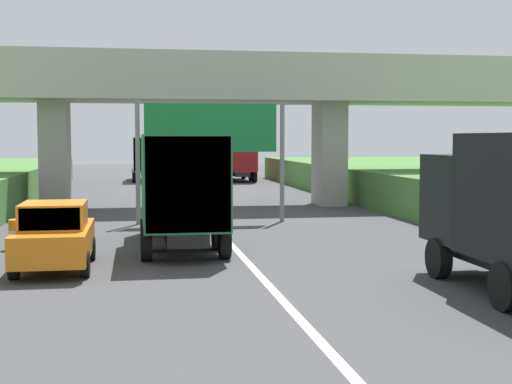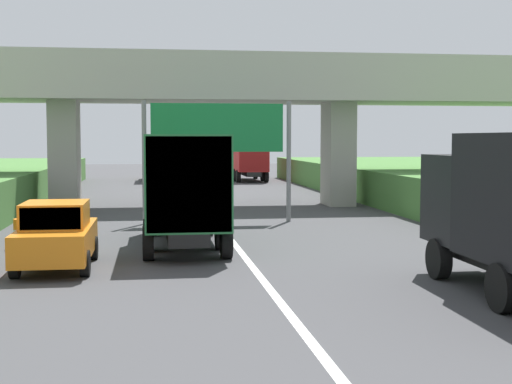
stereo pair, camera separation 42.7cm
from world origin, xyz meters
TOP-DOWN VIEW (x-y plane):
  - lane_centre_stripe at (0.00, 31.28)m, footprint 0.20×102.57m
  - overpass_bridge at (0.00, 39.11)m, footprint 40.00×4.80m
  - overhead_highway_sign at (0.00, 32.23)m, footprint 5.88×0.18m
  - truck_green at (-1.61, 25.86)m, footprint 2.44×7.30m
  - truck_yellow at (-1.94, 61.84)m, footprint 2.44×7.30m
  - truck_red at (4.96, 60.62)m, footprint 2.44×7.30m
  - car_orange at (-5.00, 22.65)m, footprint 1.86×4.10m
  - construction_barrel_4 at (-6.45, 26.36)m, footprint 0.57×0.57m

SIDE VIEW (x-z plane):
  - lane_centre_stripe at x=0.00m, z-range 0.00..0.01m
  - construction_barrel_4 at x=-6.45m, z-range 0.01..0.91m
  - car_orange at x=-5.00m, z-range 0.00..1.72m
  - truck_green at x=-1.61m, z-range 0.21..3.65m
  - truck_yellow at x=-1.94m, z-range 0.21..3.65m
  - truck_red at x=4.96m, z-range 0.21..3.65m
  - overhead_highway_sign at x=0.00m, z-range 1.09..5.89m
  - overpass_bridge at x=0.00m, z-range 1.80..9.10m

